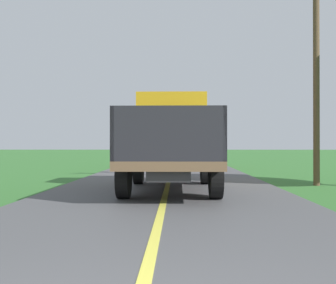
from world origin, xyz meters
The scene contains 3 objects.
banana_truck_near centered at (0.13, 9.66, 1.48)m, with size 2.38×5.82×2.80m.
banana_truck_far centered at (0.09, 23.45, 1.46)m, with size 2.38×5.81×2.80m.
utility_pole_roadside centered at (4.76, 11.03, 4.00)m, with size 1.63×0.20×7.51m.
Camera 1 is at (0.30, -1.76, 1.31)m, focal length 42.30 mm.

